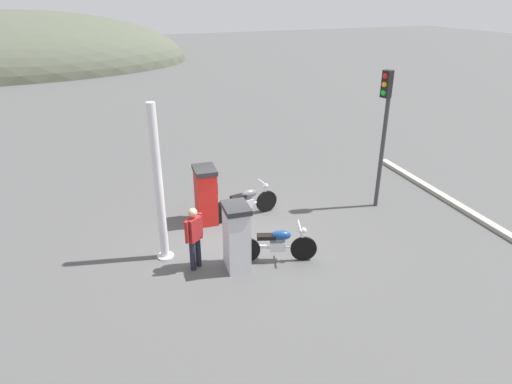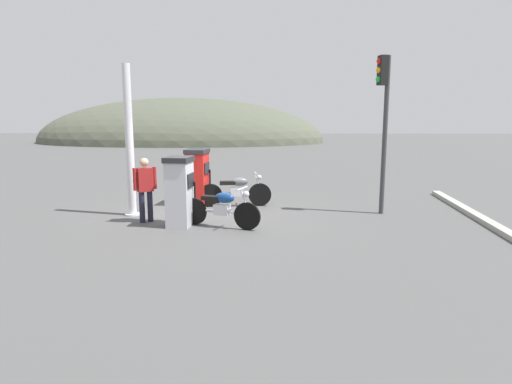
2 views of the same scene
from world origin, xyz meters
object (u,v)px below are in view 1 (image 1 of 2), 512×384
(motorcycle_near_pump, at_px, (277,244))
(roadside_traffic_light, at_px, (384,118))
(fuel_pump_near, at_px, (237,237))
(attendant_person, at_px, (194,235))
(motorcycle_far_pump, at_px, (246,202))
(fuel_pump_far, at_px, (206,195))
(canopy_support_pole, at_px, (159,188))

(motorcycle_near_pump, height_order, roadside_traffic_light, roadside_traffic_light)
(fuel_pump_near, relative_size, attendant_person, 1.04)
(motorcycle_far_pump, bearing_deg, roadside_traffic_light, -12.14)
(fuel_pump_far, relative_size, canopy_support_pole, 0.42)
(motorcycle_far_pump, bearing_deg, motorcycle_near_pump, -93.69)
(attendant_person, bearing_deg, fuel_pump_near, -20.90)
(fuel_pump_far, xyz_separation_m, attendant_person, (-0.90, -2.12, 0.06))
(roadside_traffic_light, distance_m, canopy_support_pole, 6.48)
(motorcycle_far_pump, bearing_deg, attendant_person, -135.88)
(motorcycle_near_pump, bearing_deg, fuel_pump_far, 110.64)
(fuel_pump_near, xyz_separation_m, fuel_pump_far, (-0.00, 2.47, -0.00))
(motorcycle_near_pump, height_order, motorcycle_far_pump, motorcycle_far_pump)
(fuel_pump_far, distance_m, attendant_person, 2.31)
(motorcycle_far_pump, xyz_separation_m, canopy_support_pole, (-2.59, -1.22, 1.37))
(fuel_pump_near, distance_m, motorcycle_far_pump, 2.59)
(motorcycle_near_pump, xyz_separation_m, canopy_support_pole, (-2.44, 1.19, 1.36))
(motorcycle_near_pump, relative_size, attendant_person, 1.22)
(fuel_pump_far, height_order, motorcycle_far_pump, fuel_pump_far)
(roadside_traffic_light, bearing_deg, motorcycle_near_pump, -158.18)
(fuel_pump_far, bearing_deg, fuel_pump_near, -90.00)
(attendant_person, relative_size, canopy_support_pole, 0.41)
(fuel_pump_near, bearing_deg, canopy_support_pole, 143.62)
(motorcycle_far_pump, relative_size, canopy_support_pole, 0.54)
(attendant_person, distance_m, roadside_traffic_light, 6.23)
(attendant_person, xyz_separation_m, roadside_traffic_light, (5.84, 1.14, 1.84))
(fuel_pump_near, bearing_deg, roadside_traffic_light, 16.76)
(canopy_support_pole, bearing_deg, motorcycle_far_pump, 25.22)
(motorcycle_near_pump, xyz_separation_m, roadside_traffic_light, (3.97, 1.59, 2.26))
(attendant_person, bearing_deg, fuel_pump_far, 67.00)
(fuel_pump_far, distance_m, roadside_traffic_light, 5.38)
(fuel_pump_far, distance_m, motorcycle_far_pump, 1.19)
(fuel_pump_near, bearing_deg, motorcycle_near_pump, -6.04)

